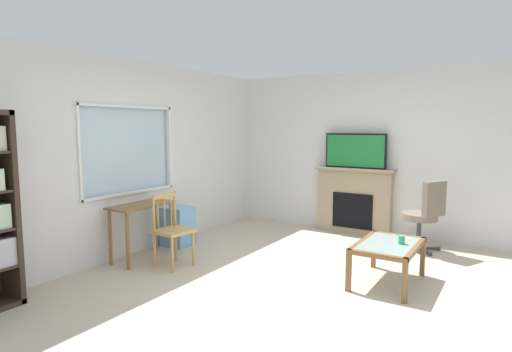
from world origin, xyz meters
TOP-DOWN VIEW (x-y plane):
  - ground at (0.00, 0.00)m, footprint 6.47×6.04m
  - wall_back_with_window at (0.01, 2.52)m, footprint 5.47×0.15m
  - wall_right at (2.79, 0.00)m, footprint 0.12×5.24m
  - desk_under_window at (-0.16, 2.17)m, footprint 0.86×0.42m
  - wooden_chair at (-0.15, 1.65)m, footprint 0.46×0.44m
  - plastic_drawer_unit at (0.57, 2.22)m, footprint 0.35×0.40m
  - fireplace at (2.64, 0.29)m, footprint 0.26×1.29m
  - tv at (2.62, 0.29)m, footprint 0.06×0.99m
  - office_chair at (2.14, -0.88)m, footprint 0.60×0.62m
  - coffee_table at (0.67, -0.77)m, footprint 0.95×0.62m
  - sippy_cup at (0.72, -0.90)m, footprint 0.07×0.07m

SIDE VIEW (x-z plane):
  - ground at x=0.00m, z-range -0.02..0.00m
  - plastic_drawer_unit at x=0.57m, z-range 0.00..0.58m
  - coffee_table at x=0.67m, z-range 0.16..0.62m
  - wooden_chair at x=-0.15m, z-range 0.01..0.91m
  - sippy_cup at x=0.72m, z-range 0.46..0.55m
  - fireplace at x=2.64m, z-range 0.00..1.07m
  - office_chair at x=2.14m, z-range 0.05..1.05m
  - desk_under_window at x=-0.16m, z-range 0.23..0.96m
  - wall_back_with_window at x=0.01m, z-range -0.01..2.59m
  - wall_right at x=2.79m, z-range 0.00..2.60m
  - tv at x=2.62m, z-range 1.07..1.62m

